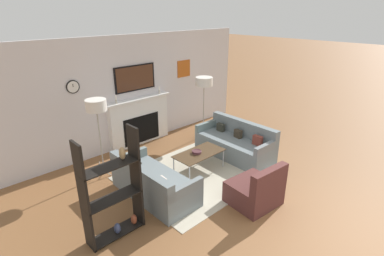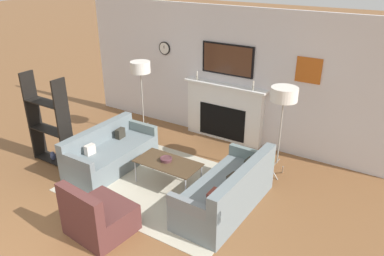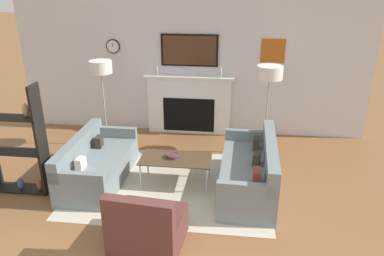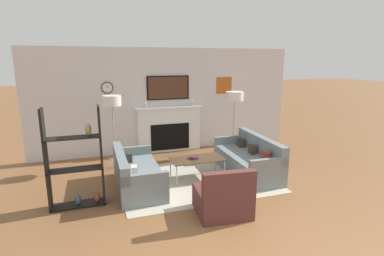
% 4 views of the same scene
% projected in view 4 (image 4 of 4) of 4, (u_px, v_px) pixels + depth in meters
% --- Properties ---
extents(fireplace_wall, '(6.97, 0.28, 2.70)m').
position_uv_depth(fireplace_wall, '(168.00, 106.00, 7.90)').
color(fireplace_wall, silver).
rests_on(fireplace_wall, ground_plane).
extents(area_rug, '(3.01, 2.28, 0.01)m').
position_uv_depth(area_rug, '(196.00, 180.00, 6.10)').
color(area_rug, beige).
rests_on(area_rug, ground_plane).
extents(couch_left, '(0.79, 1.73, 0.72)m').
position_uv_depth(couch_left, '(136.00, 175.00, 5.68)').
color(couch_left, slate).
rests_on(couch_left, ground_plane).
extents(couch_right, '(0.84, 1.87, 0.80)m').
position_uv_depth(couch_right, '(249.00, 160.00, 6.41)').
color(couch_right, slate).
rests_on(couch_right, ground_plane).
extents(armchair, '(0.88, 0.83, 0.81)m').
position_uv_depth(armchair, '(223.00, 198.00, 4.70)').
color(armchair, '#562D2A').
rests_on(armchair, ground_plane).
extents(coffee_table, '(1.09, 0.56, 0.43)m').
position_uv_depth(coffee_table, '(197.00, 160.00, 6.09)').
color(coffee_table, '#4C3823').
rests_on(coffee_table, ground_plane).
extents(decorative_bowl, '(0.20, 0.20, 0.06)m').
position_uv_depth(decorative_bowl, '(195.00, 157.00, 6.08)').
color(decorative_bowl, '#512E31').
rests_on(decorative_bowl, coffee_table).
extents(floor_lamp_left, '(0.40, 0.40, 1.64)m').
position_uv_depth(floor_lamp_left, '(112.00, 102.00, 6.54)').
color(floor_lamp_left, '#9E998E').
rests_on(floor_lamp_left, ground_plane).
extents(floor_lamp_right, '(0.44, 0.44, 1.63)m').
position_uv_depth(floor_lamp_right, '(235.00, 97.00, 7.45)').
color(floor_lamp_right, '#9E998E').
rests_on(floor_lamp_right, ground_plane).
extents(shelf_unit, '(0.88, 0.28, 1.68)m').
position_uv_depth(shelf_unit, '(76.00, 163.00, 4.86)').
color(shelf_unit, black).
rests_on(shelf_unit, ground_plane).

